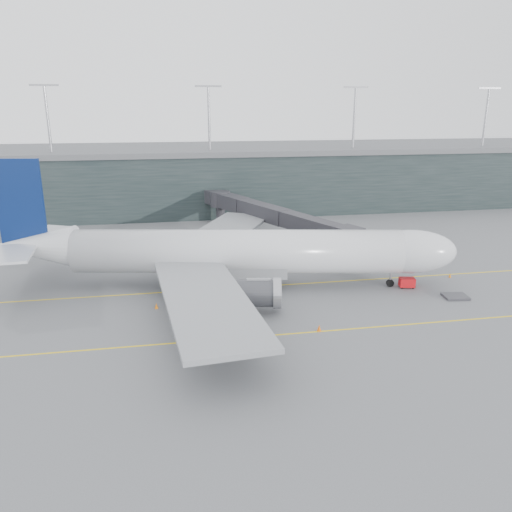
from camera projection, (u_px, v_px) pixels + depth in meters
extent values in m
plane|color=#58595D|center=(208.00, 280.00, 74.36)|extent=(320.00, 320.00, 0.00)
cube|color=yellow|center=(211.00, 289.00, 70.59)|extent=(160.00, 0.25, 0.02)
cube|color=yellow|center=(224.00, 339.00, 55.51)|extent=(160.00, 0.25, 0.02)
cube|color=yellow|center=(225.00, 244.00, 94.05)|extent=(0.25, 60.00, 0.02)
cube|color=black|center=(188.00, 179.00, 126.99)|extent=(240.00, 35.00, 14.00)
cube|color=#545659|center=(186.00, 149.00, 124.80)|extent=(240.00, 36.00, 1.20)
cylinder|color=#9E9EA3|center=(48.00, 120.00, 108.14)|extent=(0.60, 0.60, 14.00)
cylinder|color=#9E9EA3|center=(209.00, 119.00, 114.10)|extent=(0.60, 0.60, 14.00)
cylinder|color=#9E9EA3|center=(354.00, 119.00, 120.06)|extent=(0.60, 0.60, 14.00)
cylinder|color=#9E9EA3|center=(486.00, 118.00, 126.02)|extent=(0.60, 0.60, 14.00)
cylinder|color=silver|center=(238.00, 251.00, 70.27)|extent=(46.08, 14.42, 6.16)
ellipsoid|color=silver|center=(410.00, 252.00, 70.15)|extent=(13.85, 8.43, 6.16)
cone|color=silver|center=(37.00, 246.00, 70.21)|extent=(11.83, 7.82, 5.92)
cube|color=gray|center=(231.00, 267.00, 70.96)|extent=(16.55, 7.79, 1.99)
cube|color=black|center=(438.00, 245.00, 69.84)|extent=(2.70, 3.33, 0.80)
cube|color=gray|center=(205.00, 298.00, 55.82)|extent=(11.65, 29.55, 0.55)
cylinder|color=#3B3C40|center=(251.00, 293.00, 61.99)|extent=(7.48, 4.69, 3.48)
cube|color=gray|center=(224.00, 232.00, 85.32)|extent=(20.88, 29.79, 0.55)
cylinder|color=#3B3C40|center=(252.00, 251.00, 80.07)|extent=(7.48, 4.69, 3.48)
cube|color=#091A4C|center=(20.00, 202.00, 68.41)|extent=(6.44, 1.67, 11.93)
cube|color=silver|center=(11.00, 254.00, 64.83)|extent=(6.15, 9.34, 0.35)
cube|color=silver|center=(45.00, 233.00, 75.30)|extent=(8.79, 10.43, 0.35)
cylinder|color=black|center=(390.00, 283.00, 71.52)|extent=(1.15, 0.59, 1.09)
cylinder|color=#9E9EA3|center=(390.00, 278.00, 71.31)|extent=(0.30, 0.30, 2.58)
cylinder|color=black|center=(207.00, 294.00, 67.05)|extent=(1.36, 0.72, 1.29)
cylinder|color=black|center=(213.00, 272.00, 76.19)|extent=(1.36, 0.72, 1.29)
cube|color=#2B2A2F|center=(348.00, 237.00, 77.23)|extent=(4.79, 5.01, 3.07)
cube|color=#2B2A2F|center=(310.00, 226.00, 84.47)|extent=(8.18, 14.15, 2.74)
cube|color=#2B2A2F|center=(263.00, 211.00, 95.81)|extent=(8.43, 14.26, 2.85)
cube|color=#2B2A2F|center=(225.00, 200.00, 107.15)|extent=(8.69, 14.37, 2.96)
cylinder|color=#9E9EA3|center=(307.00, 244.00, 86.06)|extent=(0.55, 0.55, 4.16)
cube|color=#3B3C40|center=(306.00, 253.00, 86.55)|extent=(2.66, 2.38, 0.77)
cylinder|color=#2B2A2F|center=(287.00, 194.00, 114.67)|extent=(4.38, 4.38, 3.29)
cylinder|color=#2B2A2F|center=(287.00, 209.00, 115.68)|extent=(1.97, 1.97, 3.94)
cube|color=red|center=(407.00, 282.00, 71.07)|extent=(2.35, 1.74, 1.26)
cylinder|color=black|center=(402.00, 287.00, 70.80)|extent=(0.41, 0.22, 0.39)
cylinder|color=black|center=(413.00, 288.00, 70.78)|extent=(0.41, 0.22, 0.39)
cylinder|color=black|center=(400.00, 285.00, 71.73)|extent=(0.41, 0.22, 0.39)
cylinder|color=black|center=(411.00, 285.00, 71.71)|extent=(0.41, 0.22, 0.39)
cube|color=#36353A|center=(455.00, 296.00, 67.49)|extent=(3.42, 2.87, 0.32)
cube|color=#3B3C40|center=(172.00, 262.00, 82.49)|extent=(2.41, 2.20, 0.20)
cube|color=#B7BEC4|center=(172.00, 257.00, 82.23)|extent=(2.01, 1.96, 1.47)
cube|color=#272F99|center=(172.00, 253.00, 82.01)|extent=(2.08, 2.02, 0.08)
cube|color=#3B3C40|center=(178.00, 259.00, 84.09)|extent=(2.18, 1.85, 0.20)
cube|color=silver|center=(178.00, 254.00, 83.84)|extent=(1.78, 1.69, 1.47)
cube|color=#272F99|center=(178.00, 250.00, 83.62)|extent=(1.83, 1.75, 0.08)
cube|color=#3B3C40|center=(194.00, 257.00, 85.04)|extent=(2.32, 2.13, 0.19)
cube|color=#B5BCC2|center=(194.00, 253.00, 84.80)|extent=(1.94, 1.89, 1.41)
cube|color=#272F99|center=(193.00, 249.00, 84.59)|extent=(2.00, 1.95, 0.08)
cone|color=orange|center=(450.00, 275.00, 75.46)|extent=(0.41, 0.41, 0.66)
cone|color=#E75D0C|center=(319.00, 328.00, 57.42)|extent=(0.50, 0.50, 0.80)
cone|color=orange|center=(250.00, 255.00, 85.53)|extent=(0.42, 0.42, 0.67)
cone|color=#CF640B|center=(156.00, 306.00, 63.83)|extent=(0.48, 0.48, 0.76)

